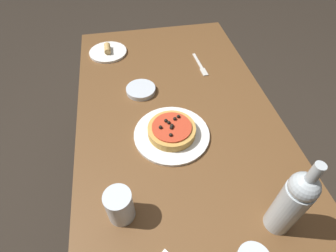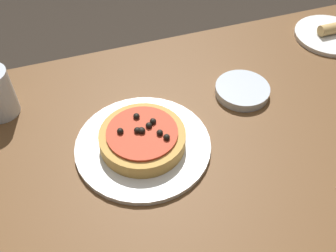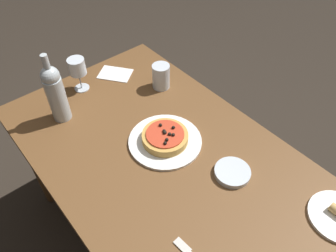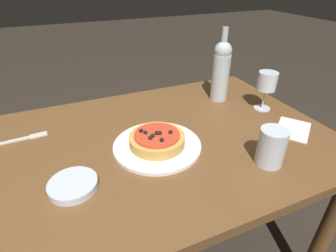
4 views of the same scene
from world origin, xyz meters
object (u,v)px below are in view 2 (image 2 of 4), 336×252
Objects in this scene: pizza at (143,138)px; side_plate at (330,34)px; dinner_plate at (143,146)px; side_bowl at (242,90)px; dining_table at (193,174)px.

side_plate is at bearing 19.79° from pizza.
side_bowl reaches higher than dinner_plate.
pizza is 0.67m from side_plate.
side_plate is (0.35, 0.14, -0.00)m from side_bowl.
side_bowl is 0.37m from side_plate.
dining_table is 0.16m from pizza.
dining_table is 0.14m from dinner_plate.
side_bowl is (0.28, 0.09, 0.00)m from dinner_plate.
dinner_plate is at bearing -162.57° from side_bowl.
side_bowl is at bearing 17.43° from pizza.
dining_table is 7.53× the size of side_plate.
pizza is (0.00, 0.00, 0.03)m from dinner_plate.
dining_table is at bearing -142.78° from side_bowl.
pizza is 0.93× the size of side_plate.
dining_table is 8.06× the size of pizza.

